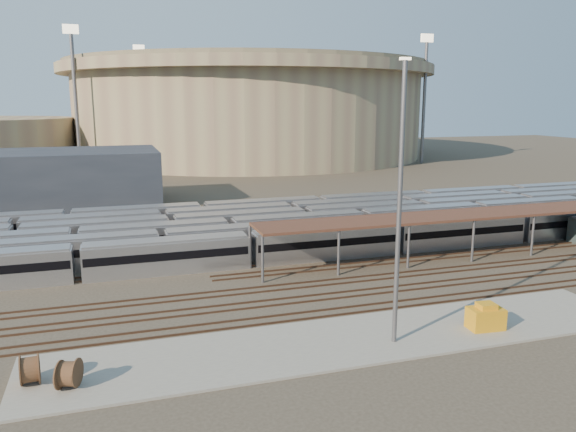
% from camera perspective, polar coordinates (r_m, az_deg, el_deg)
% --- Properties ---
extents(ground, '(420.00, 420.00, 0.00)m').
position_cam_1_polar(ground, '(60.72, 5.10, -6.38)').
color(ground, '#383026').
rests_on(ground, ground).
extents(apron, '(50.00, 9.00, 0.20)m').
position_cam_1_polar(apron, '(45.95, 6.63, -12.34)').
color(apron, gray).
rests_on(apron, ground).
extents(subway_trains, '(129.31, 23.90, 3.60)m').
position_cam_1_polar(subway_trains, '(77.07, -0.09, -1.08)').
color(subway_trains, silver).
rests_on(subway_trains, ground).
extents(inspection_shed, '(60.30, 6.00, 5.30)m').
position_cam_1_polar(inspection_shed, '(73.81, 19.87, 0.19)').
color(inspection_shed, '#5A5A5F').
rests_on(inspection_shed, ground).
extents(empty_tracks, '(170.00, 9.62, 0.18)m').
position_cam_1_polar(empty_tracks, '(56.36, 7.09, -7.77)').
color(empty_tracks, '#4C3323').
rests_on(empty_tracks, ground).
extents(stadium, '(124.00, 124.00, 32.50)m').
position_cam_1_polar(stadium, '(198.95, -3.99, 10.90)').
color(stadium, gray).
rests_on(stadium, ground).
extents(service_building, '(42.00, 20.00, 10.00)m').
position_cam_1_polar(service_building, '(109.69, -24.13, 3.40)').
color(service_building, '#1E232D').
rests_on(service_building, ground).
extents(floodlight_0, '(4.00, 1.00, 38.40)m').
position_cam_1_polar(floodlight_0, '(163.32, -20.79, 11.52)').
color(floodlight_0, '#5A5A5F').
rests_on(floodlight_0, ground).
extents(floodlight_2, '(4.00, 1.00, 38.40)m').
position_cam_1_polar(floodlight_2, '(179.01, 13.69, 11.88)').
color(floodlight_2, '#5A5A5F').
rests_on(floodlight_2, ground).
extents(floodlight_3, '(4.00, 1.00, 38.40)m').
position_cam_1_polar(floodlight_3, '(213.53, -14.70, 11.72)').
color(floodlight_3, '#5A5A5F').
rests_on(floodlight_3, ground).
extents(cable_reel_west, '(1.30, 2.11, 2.02)m').
position_cam_1_polar(cable_reel_west, '(42.20, -24.75, -13.98)').
color(cable_reel_west, brown).
rests_on(cable_reel_west, apron).
extents(cable_reel_east, '(1.66, 2.18, 1.94)m').
position_cam_1_polar(cable_reel_east, '(40.75, -21.38, -14.70)').
color(cable_reel_east, brown).
rests_on(cable_reel_east, apron).
extents(yard_light_pole, '(0.82, 0.36, 21.53)m').
position_cam_1_polar(yard_light_pole, '(42.66, 11.25, 1.07)').
color(yard_light_pole, '#5A5A5F').
rests_on(yard_light_pole, apron).
extents(yellow_equipment, '(2.98, 2.01, 1.77)m').
position_cam_1_polar(yellow_equipment, '(49.82, 19.43, -9.78)').
color(yellow_equipment, '#C58512').
rests_on(yellow_equipment, apron).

